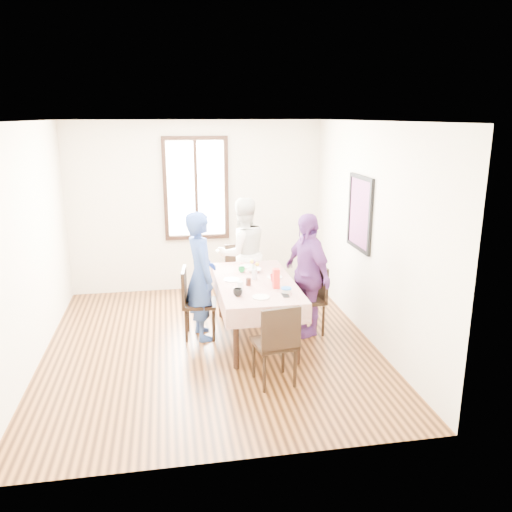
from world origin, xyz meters
name	(u,v)px	position (x,y,z in m)	size (l,w,h in m)	color
ground	(211,345)	(0.00, 0.00, 0.00)	(4.50, 4.50, 0.00)	black
back_wall	(197,207)	(0.00, 2.25, 1.35)	(4.00, 4.00, 0.00)	beige
right_wall	(370,233)	(2.00, 0.00, 1.35)	(4.50, 4.50, 0.00)	beige
window_frame	(196,189)	(0.00, 2.23, 1.65)	(1.02, 0.06, 1.62)	black
window_pane	(196,189)	(0.00, 2.24, 1.65)	(0.90, 0.02, 1.50)	white
art_poster	(360,213)	(1.98, 0.30, 1.55)	(0.04, 0.76, 0.96)	red
dining_table	(255,310)	(0.58, 0.14, 0.38)	(0.83, 1.70, 0.75)	black
tablecloth	(255,281)	(0.58, 0.14, 0.76)	(0.95, 1.82, 0.01)	#630E01
chair_left	(200,303)	(-0.11, 0.30, 0.46)	(0.42, 0.42, 0.91)	black
chair_right	(307,299)	(1.27, 0.19, 0.46)	(0.42, 0.42, 0.91)	black
chair_far	(242,277)	(0.58, 1.31, 0.46)	(0.42, 0.42, 0.91)	black
chair_near	(274,343)	(0.58, -1.03, 0.46)	(0.42, 0.42, 0.91)	black
person_left	(200,276)	(-0.09, 0.30, 0.82)	(0.60, 0.39, 1.64)	#2B458D
person_far	(242,253)	(0.58, 1.29, 0.82)	(0.80, 0.62, 1.64)	silver
person_right	(306,274)	(1.26, 0.19, 0.80)	(0.93, 0.39, 1.59)	#67327E
mug_black	(238,292)	(0.29, -0.37, 0.81)	(0.11, 0.11, 0.09)	black
mug_flag	(274,278)	(0.81, 0.07, 0.81)	(0.10, 0.10, 0.09)	red
mug_green	(242,270)	(0.47, 0.54, 0.80)	(0.09, 0.09, 0.07)	#0C7226
serving_bowl	(254,270)	(0.64, 0.52, 0.78)	(0.18, 0.18, 0.05)	white
juice_carton	(276,279)	(0.78, -0.18, 0.88)	(0.08, 0.08, 0.24)	red
butter_tub	(286,291)	(0.86, -0.37, 0.79)	(0.11, 0.11, 0.05)	white
jam_jar	(248,282)	(0.47, -0.01, 0.81)	(0.06, 0.06, 0.09)	black
drinking_glass	(240,286)	(0.35, -0.16, 0.81)	(0.07, 0.07, 0.10)	silver
smartphone	(285,295)	(0.83, -0.45, 0.77)	(0.07, 0.15, 0.01)	black
flower_vase	(254,274)	(0.59, 0.22, 0.83)	(0.07, 0.07, 0.13)	silver
plate_left	(232,280)	(0.30, 0.22, 0.77)	(0.20, 0.20, 0.01)	white
plate_right	(275,277)	(0.85, 0.24, 0.77)	(0.20, 0.20, 0.01)	white
plate_far	(247,266)	(0.58, 0.78, 0.77)	(0.20, 0.20, 0.01)	white
plate_near	(261,297)	(0.54, -0.47, 0.77)	(0.20, 0.20, 0.01)	white
butter_lid	(286,288)	(0.86, -0.37, 0.82)	(0.12, 0.12, 0.01)	blue
flower_bunch	(254,265)	(0.59, 0.22, 0.95)	(0.09, 0.09, 0.10)	yellow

